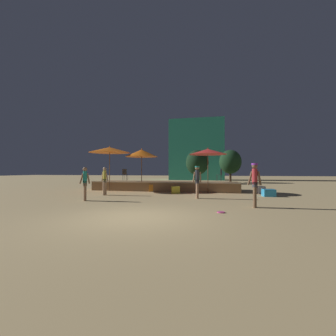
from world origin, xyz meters
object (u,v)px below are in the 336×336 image
object	(u,v)px
cube_seat_1	(261,190)
cube_seat_2	(175,190)
cube_seat_0	(269,193)
person_1	(197,180)
person_0	(255,182)
patio_umbrella_1	(142,153)
background_tree_1	(230,162)
cube_seat_3	(152,188)
frisbee_disc	(221,212)
person_2	(85,183)
bistro_chair_0	(125,173)
person_3	(105,180)
bistro_chair_1	(220,174)
patio_umbrella_0	(208,152)
background_tree_0	(197,163)
patio_umbrella_2	(110,150)

from	to	relation	value
cube_seat_1	cube_seat_2	size ratio (longest dim) A/B	0.83
cube_seat_0	person_1	xyz separation A→B (m)	(-3.87, -1.82, 0.76)
cube_seat_2	person_0	distance (m)	6.33
cube_seat_2	person_0	size ratio (longest dim) A/B	0.37
patio_umbrella_1	cube_seat_2	size ratio (longest dim) A/B	4.75
cube_seat_1	background_tree_1	size ratio (longest dim) A/B	0.13
cube_seat_3	background_tree_1	distance (m)	14.89
cube_seat_0	frisbee_disc	size ratio (longest dim) A/B	2.60
person_2	cube_seat_1	bearing A→B (deg)	83.36
cube_seat_2	bistro_chair_0	distance (m)	5.28
person_1	frisbee_disc	distance (m)	4.13
person_2	cube_seat_2	bearing A→B (deg)	102.52
cube_seat_1	bistro_chair_0	xyz separation A→B (m)	(-9.88, 1.42, 1.01)
person_0	person_3	xyz separation A→B (m)	(-8.02, 2.84, -0.10)
patio_umbrella_1	frisbee_disc	size ratio (longest dim) A/B	11.49
cube_seat_3	bistro_chair_0	size ratio (longest dim) A/B	0.64
bistro_chair_1	person_1	bearing A→B (deg)	3.92
bistro_chair_1	background_tree_1	xyz separation A→B (m)	(1.34, 11.37, 1.31)
patio_umbrella_1	person_2	distance (m)	5.88
cube_seat_3	bistro_chair_0	xyz separation A→B (m)	(-2.67, 1.47, 0.99)
patio_umbrella_0	cube_seat_3	distance (m)	4.62
cube_seat_2	person_1	world-z (taller)	person_1
patio_umbrella_1	person_0	world-z (taller)	patio_umbrella_1
frisbee_disc	patio_umbrella_0	bearing A→B (deg)	96.03
background_tree_1	patio_umbrella_1	bearing A→B (deg)	-117.16
patio_umbrella_0	person_1	distance (m)	3.57
patio_umbrella_0	cube_seat_2	distance (m)	3.28
bistro_chair_1	background_tree_0	bearing A→B (deg)	-147.28
cube_seat_2	background_tree_1	distance (m)	15.17
patio_umbrella_0	person_1	world-z (taller)	patio_umbrella_0
person_1	person_2	distance (m)	5.64
person_2	frisbee_disc	size ratio (longest dim) A/B	6.16
person_2	frisbee_disc	bearing A→B (deg)	36.51
patio_umbrella_1	bistro_chair_0	distance (m)	2.77
person_2	frisbee_disc	distance (m)	6.69
person_0	background_tree_1	size ratio (longest dim) A/B	0.44
frisbee_disc	background_tree_0	size ratio (longest dim) A/B	0.07
cube_seat_2	person_1	size ratio (longest dim) A/B	0.38
person_3	cube_seat_1	bearing A→B (deg)	-64.51
patio_umbrella_2	frisbee_disc	bearing A→B (deg)	-41.71
patio_umbrella_2	cube_seat_1	distance (m)	10.65
bistro_chair_0	frisbee_disc	distance (m)	11.40
person_3	bistro_chair_1	bearing A→B (deg)	-46.09
cube_seat_0	cube_seat_1	world-z (taller)	cube_seat_1
bistro_chair_0	patio_umbrella_0	bearing A→B (deg)	162.67
person_2	bistro_chair_1	world-z (taller)	person_2
patio_umbrella_1	person_2	xyz separation A→B (m)	(-0.97, -5.50, -1.84)
patio_umbrella_1	cube_seat_3	distance (m)	2.59
person_2	background_tree_0	size ratio (longest dim) A/B	0.43
person_1	person_3	distance (m)	5.55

